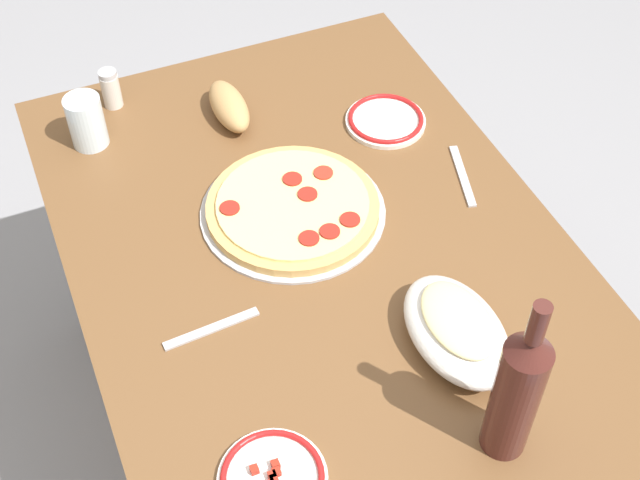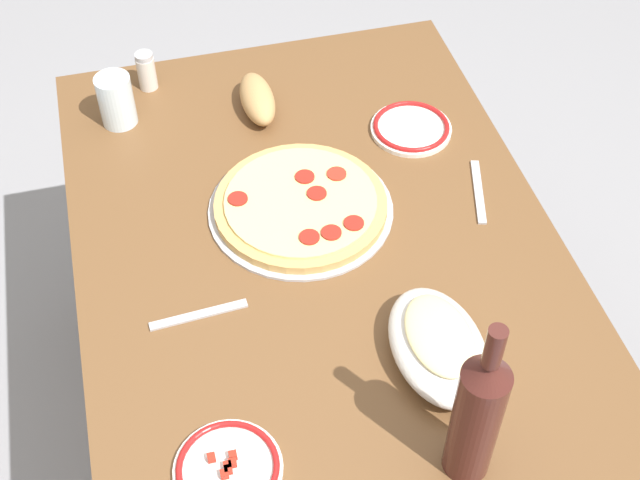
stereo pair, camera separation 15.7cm
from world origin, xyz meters
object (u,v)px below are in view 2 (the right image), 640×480
object	(u,v)px
dining_table	(320,291)
bread_loaf	(257,99)
spice_shaker	(146,71)
water_glass	(116,100)
side_plate_far	(411,128)
baked_pasta_dish	(438,344)
pepperoni_pizza	(301,205)
wine_bottle	(477,415)
side_plate_near	(228,468)

from	to	relation	value
dining_table	bread_loaf	xyz separation A→B (m)	(0.42, 0.03, 0.15)
dining_table	spice_shaker	distance (m)	0.63
water_glass	side_plate_far	xyz separation A→B (m)	(-0.18, -0.58, -0.05)
baked_pasta_dish	pepperoni_pizza	bearing A→B (deg)	19.42
baked_pasta_dish	side_plate_far	xyz separation A→B (m)	(0.55, -0.14, -0.03)
dining_table	wine_bottle	size ratio (longest dim) A/B	3.83
dining_table	side_plate_near	bearing A→B (deg)	148.15
wine_bottle	dining_table	bearing A→B (deg)	12.73
pepperoni_pizza	side_plate_near	xyz separation A→B (m)	(-0.50, 0.23, -0.01)
water_glass	side_plate_far	bearing A→B (deg)	-107.37
pepperoni_pizza	spice_shaker	world-z (taller)	spice_shaker
side_plate_far	spice_shaker	bearing A→B (deg)	60.97
baked_pasta_dish	wine_bottle	xyz separation A→B (m)	(-0.19, 0.02, 0.10)
wine_bottle	side_plate_far	xyz separation A→B (m)	(0.74, -0.16, -0.13)
wine_bottle	spice_shaker	xyz separation A→B (m)	(1.02, 0.35, -0.10)
water_glass	bread_loaf	world-z (taller)	water_glass
pepperoni_pizza	water_glass	world-z (taller)	water_glass
dining_table	pepperoni_pizza	bearing A→B (deg)	5.13
spice_shaker	side_plate_far	bearing A→B (deg)	-119.03
baked_pasta_dish	side_plate_near	world-z (taller)	baked_pasta_dish
pepperoni_pizza	water_glass	bearing A→B (deg)	41.26
side_plate_far	bread_loaf	xyz separation A→B (m)	(0.14, 0.29, 0.02)
water_glass	wine_bottle	bearing A→B (deg)	-155.47
wine_bottle	side_plate_far	distance (m)	0.77
side_plate_far	bread_loaf	world-z (taller)	bread_loaf
dining_table	baked_pasta_dish	bearing A→B (deg)	-155.52
pepperoni_pizza	wine_bottle	world-z (taller)	wine_bottle
side_plate_near	bread_loaf	bearing A→B (deg)	-14.80
side_plate_near	wine_bottle	bearing A→B (deg)	-102.32
baked_pasta_dish	side_plate_near	size ratio (longest dim) A/B	1.46
water_glass	side_plate_near	distance (m)	0.85
side_plate_near	pepperoni_pizza	bearing A→B (deg)	-25.02
side_plate_near	side_plate_far	world-z (taller)	side_plate_near
side_plate_near	side_plate_far	size ratio (longest dim) A/B	0.98
bread_loaf	dining_table	bearing A→B (deg)	-176.13
side_plate_near	side_plate_far	distance (m)	0.83
dining_table	bread_loaf	world-z (taller)	bread_loaf
dining_table	spice_shaker	bearing A→B (deg)	23.57
pepperoni_pizza	water_glass	xyz separation A→B (m)	(0.35, 0.30, 0.04)
wine_bottle	side_plate_near	world-z (taller)	wine_bottle
dining_table	bread_loaf	bearing A→B (deg)	3.87
wine_bottle	water_glass	size ratio (longest dim) A/B	3.01
bread_loaf	spice_shaker	world-z (taller)	spice_shaker
spice_shaker	water_glass	bearing A→B (deg)	144.24
bread_loaf	spice_shaker	bearing A→B (deg)	57.13
dining_table	pepperoni_pizza	xyz separation A→B (m)	(0.11, 0.01, 0.13)
wine_bottle	side_plate_near	bearing A→B (deg)	77.68
spice_shaker	wine_bottle	bearing A→B (deg)	-161.19
side_plate_near	side_plate_far	xyz separation A→B (m)	(0.66, -0.51, -0.00)
side_plate_far	baked_pasta_dish	bearing A→B (deg)	165.67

